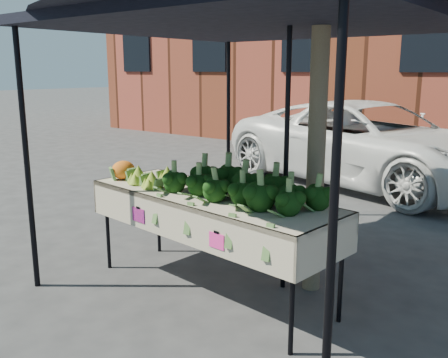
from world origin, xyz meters
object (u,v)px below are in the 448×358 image
canopy (258,134)px  street_tree (321,31)px  vehicle (377,31)px  table (210,244)px

canopy → street_tree: street_tree is taller
vehicle → canopy: bearing=-156.9°
canopy → street_tree: 1.05m
vehicle → street_tree: vehicle is taller
table → vehicle: 5.46m
canopy → vehicle: size_ratio=0.61×
canopy → vehicle: (-0.67, 4.43, 1.20)m
table → vehicle: bearing=96.4°
vehicle → table: bearing=-159.2°
table → street_tree: 2.03m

